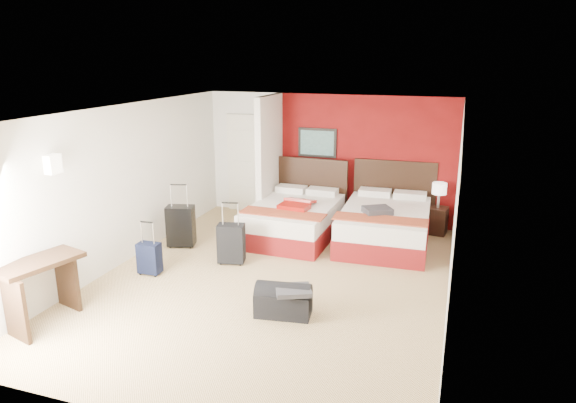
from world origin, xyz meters
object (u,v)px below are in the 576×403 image
at_px(suitcase_navy, 150,260).
at_px(desk, 43,292).
at_px(bed_left, 294,221).
at_px(duffel_bag, 283,302).
at_px(suitcase_black, 181,227).
at_px(bed_right, 385,227).
at_px(suitcase_charcoal, 231,245).
at_px(nightstand, 437,220).
at_px(table_lamp, 439,195).
at_px(red_suitcase_open, 297,204).

distance_m(suitcase_navy, desk, 1.75).
distance_m(bed_left, duffel_bag, 2.97).
bearing_deg(suitcase_black, suitcase_navy, -98.43).
distance_m(suitcase_black, suitcase_navy, 1.22).
xyz_separation_m(bed_right, suitcase_charcoal, (-2.19, -1.67, -0.01)).
bearing_deg(bed_right, duffel_bag, -107.55).
bearing_deg(bed_left, bed_right, 7.12).
bearing_deg(nightstand, suitcase_navy, -132.71).
distance_m(nightstand, table_lamp, 0.49).
bearing_deg(duffel_bag, table_lamp, 58.76).
relative_size(red_suitcase_open, suitcase_black, 1.03).
height_order(bed_left, desk, desk).
xyz_separation_m(suitcase_black, suitcase_navy, (0.15, -1.21, -0.11)).
bearing_deg(table_lamp, duffel_bag, -113.50).
height_order(red_suitcase_open, suitcase_black, red_suitcase_open).
height_order(bed_right, suitcase_charcoal, bed_right).
xyz_separation_m(red_suitcase_open, suitcase_black, (-1.81, -0.99, -0.31)).
xyz_separation_m(bed_right, suitcase_navy, (-3.19, -2.46, -0.09)).
xyz_separation_m(table_lamp, suitcase_black, (-4.19, -2.11, -0.39)).
height_order(red_suitcase_open, duffel_bag, red_suitcase_open).
relative_size(nightstand, duffel_bag, 0.71).
bearing_deg(nightstand, suitcase_black, -145.36).
relative_size(suitcase_black, suitcase_navy, 1.49).
bearing_deg(bed_left, desk, -114.74).
distance_m(suitcase_black, suitcase_charcoal, 1.22).
bearing_deg(nightstand, desk, -123.71).
height_order(bed_left, nightstand, bed_left).
height_order(table_lamp, duffel_bag, table_lamp).
distance_m(duffel_bag, desk, 2.99).
xyz_separation_m(bed_left, red_suitcase_open, (0.10, -0.10, 0.35)).
bearing_deg(desk, nightstand, 63.64).
bearing_deg(bed_right, table_lamp, 43.87).
xyz_separation_m(bed_left, nightstand, (2.48, 1.03, -0.06)).
relative_size(red_suitcase_open, desk, 0.72).
relative_size(nightstand, table_lamp, 1.08).
xyz_separation_m(nightstand, table_lamp, (0.00, 0.00, 0.49)).
relative_size(suitcase_black, suitcase_charcoal, 1.13).
bearing_deg(table_lamp, bed_left, -157.48).
distance_m(table_lamp, suitcase_navy, 5.25).
xyz_separation_m(table_lamp, desk, (-4.45, -5.02, -0.32)).
bearing_deg(table_lamp, suitcase_black, -153.19).
height_order(bed_left, duffel_bag, bed_left).
relative_size(bed_left, suitcase_charcoal, 3.33).
relative_size(table_lamp, duffel_bag, 0.66).
height_order(bed_left, red_suitcase_open, red_suitcase_open).
bearing_deg(bed_left, suitcase_navy, -122.68).
bearing_deg(suitcase_charcoal, bed_left, 57.16).
bearing_deg(suitcase_black, suitcase_charcoal, -35.44).
relative_size(bed_right, suitcase_black, 3.07).
height_order(table_lamp, suitcase_black, table_lamp).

